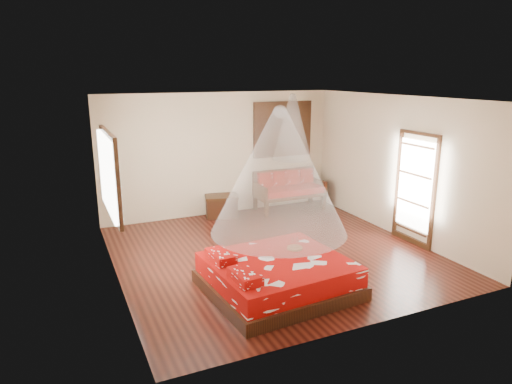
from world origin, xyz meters
TOP-DOWN VIEW (x-y plane):
  - room at (0.00, 0.00)m, footprint 5.54×5.54m
  - bed at (-0.61, -1.38)m, footprint 2.20×2.02m
  - daybed at (1.59, 2.38)m, footprint 1.66×0.74m
  - storage_chest at (-0.10, 2.45)m, footprint 0.84×0.70m
  - shutter_panel at (1.59, 2.72)m, footprint 1.52×0.06m
  - window_left at (-2.71, 0.20)m, footprint 0.10×1.74m
  - glazed_door at (2.72, -0.60)m, footprint 0.08×1.02m
  - wine_tray at (-0.15, -1.09)m, footprint 0.25×0.25m
  - mosquito_net_main at (-0.59, -1.38)m, footprint 1.99×1.99m
  - mosquito_net_daybed at (1.59, 2.25)m, footprint 0.92×0.92m

SIDE VIEW (x-z plane):
  - bed at x=-0.61m, z-range -0.07..0.57m
  - storage_chest at x=-0.10m, z-range 0.00..0.51m
  - daybed at x=1.59m, z-range 0.05..0.99m
  - wine_tray at x=-0.15m, z-range 0.45..0.66m
  - glazed_door at x=2.72m, z-range -0.01..2.15m
  - room at x=0.00m, z-range -0.02..2.82m
  - window_left at x=-2.71m, z-range 1.03..2.37m
  - mosquito_net_main at x=-0.59m, z-range 0.95..2.75m
  - shutter_panel at x=1.59m, z-range 1.24..2.56m
  - mosquito_net_daybed at x=1.59m, z-range 1.25..2.75m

